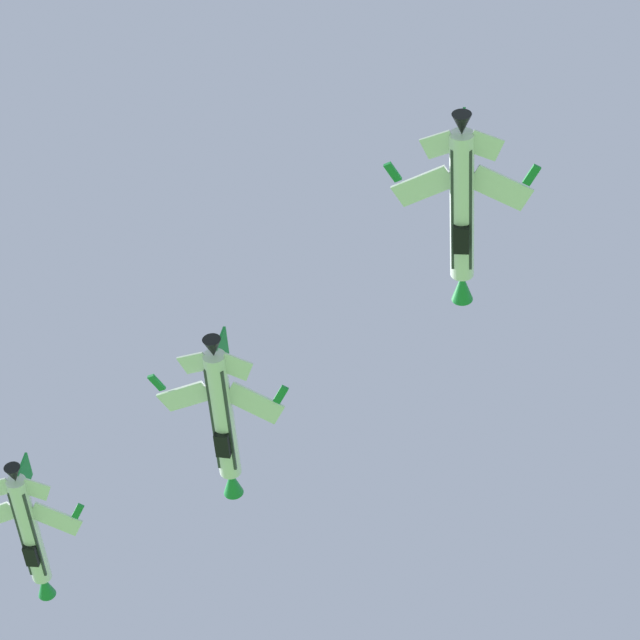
% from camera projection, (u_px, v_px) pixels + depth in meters
% --- Properties ---
extents(fighter_jet_left_wing, '(10.41, 15.89, 4.39)m').
position_uv_depth(fighter_jet_left_wing, '(30.00, 532.00, 126.93)').
color(fighter_jet_left_wing, silver).
extents(fighter_jet_right_wing, '(10.31, 15.89, 4.38)m').
position_uv_depth(fighter_jet_right_wing, '(223.00, 418.00, 112.79)').
color(fighter_jet_right_wing, silver).
extents(fighter_jet_left_outer, '(10.42, 15.89, 4.38)m').
position_uv_depth(fighter_jet_left_outer, '(462.00, 210.00, 104.96)').
color(fighter_jet_left_outer, silver).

